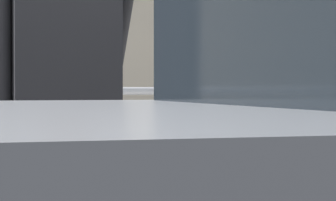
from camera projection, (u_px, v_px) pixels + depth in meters
name	position (u px, v px, depth m)	size (l,w,h in m)	color
parking_meter	(220.00, 66.00, 3.28)	(0.19, 0.20, 1.47)	slate
pedestrian_at_meter	(65.00, 97.00, 3.14)	(0.62, 0.47, 1.69)	#1E233F
background_railing	(108.00, 124.00, 5.91)	(24.06, 0.06, 1.00)	gray
backdrop_wall	(63.00, 74.00, 8.02)	(32.00, 0.50, 2.60)	#ADA38E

